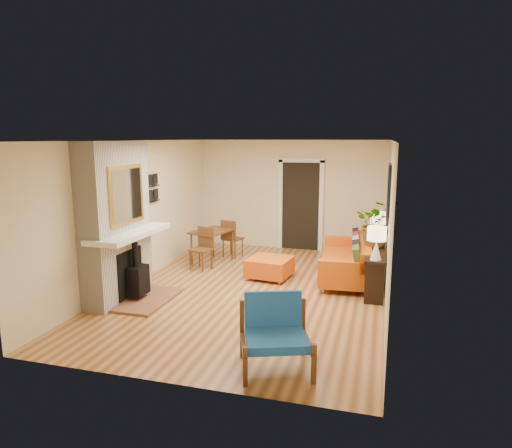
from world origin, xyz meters
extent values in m
plane|color=tan|center=(0.00, 0.00, 0.00)|extent=(6.50, 6.50, 0.00)
plane|color=white|center=(0.00, 0.00, 2.60)|extent=(6.50, 6.50, 0.00)
plane|color=beige|center=(0.00, 3.25, 1.30)|extent=(4.50, 0.00, 4.50)
plane|color=beige|center=(0.00, -3.25, 1.30)|extent=(4.50, 0.00, 4.50)
plane|color=beige|center=(-2.25, 0.00, 1.30)|extent=(0.00, 6.50, 6.50)
plane|color=beige|center=(2.25, 0.00, 1.30)|extent=(0.00, 6.50, 6.50)
cube|color=black|center=(0.25, 3.22, 1.05)|extent=(0.88, 0.06, 2.10)
cube|color=white|center=(-0.24, 3.21, 1.05)|extent=(0.10, 0.08, 2.18)
cube|color=white|center=(0.74, 3.21, 1.05)|extent=(0.10, 0.08, 2.18)
cube|color=white|center=(0.25, 3.21, 2.13)|extent=(1.08, 0.08, 0.10)
cube|color=black|center=(2.22, 0.40, 1.75)|extent=(0.04, 0.85, 0.95)
cube|color=slate|center=(2.19, 0.40, 1.75)|extent=(0.01, 0.70, 0.80)
cube|color=black|center=(-2.21, 0.35, 1.42)|extent=(0.06, 0.95, 0.02)
cube|color=black|center=(-2.21, 0.35, 1.72)|extent=(0.06, 0.95, 0.02)
cube|color=white|center=(-2.04, -1.00, 1.86)|extent=(0.42, 1.50, 1.48)
cube|color=white|center=(-2.04, -1.00, 0.56)|extent=(0.42, 1.50, 1.12)
cube|color=white|center=(-1.79, -1.00, 1.12)|extent=(0.60, 1.68, 0.08)
cube|color=black|center=(-1.83, -1.00, 0.45)|extent=(0.03, 0.72, 0.78)
cube|color=brown|center=(-1.53, -1.00, 0.02)|extent=(0.75, 1.30, 0.04)
cube|color=black|center=(-1.71, -1.00, 0.34)|extent=(0.30, 0.36, 0.48)
cylinder|color=black|center=(-1.71, -1.00, 0.78)|extent=(0.10, 0.10, 0.40)
cube|color=gold|center=(-1.82, -1.00, 1.75)|extent=(0.04, 0.95, 0.95)
cube|color=silver|center=(-1.80, -1.00, 1.75)|extent=(0.01, 0.82, 0.82)
cylinder|color=silver|center=(1.22, 0.18, 0.05)|extent=(0.04, 0.04, 0.10)
cylinder|color=silver|center=(1.92, 0.23, 0.05)|extent=(0.04, 0.04, 0.10)
cylinder|color=silver|center=(1.09, 2.03, 0.05)|extent=(0.04, 0.04, 0.10)
cylinder|color=silver|center=(1.79, 2.08, 0.05)|extent=(0.04, 0.04, 0.10)
cube|color=#D05213|center=(1.50, 1.13, 0.25)|extent=(1.04, 2.15, 0.30)
cube|color=#D05213|center=(1.85, 1.15, 0.57)|extent=(0.34, 2.10, 0.35)
cube|color=#D05213|center=(1.57, 0.18, 0.50)|extent=(0.91, 0.24, 0.20)
cube|color=#D05213|center=(1.44, 2.08, 0.50)|extent=(0.91, 0.24, 0.20)
cube|color=#405625|center=(1.77, 0.35, 0.62)|extent=(0.23, 0.41, 0.41)
cube|color=black|center=(1.74, 0.75, 0.62)|extent=(0.23, 0.41, 0.41)
cube|color=gray|center=(1.71, 1.14, 0.62)|extent=(0.23, 0.41, 0.41)
cube|color=maroon|center=(1.69, 1.49, 0.62)|extent=(0.23, 0.41, 0.41)
cube|color=black|center=(1.66, 1.89, 0.62)|extent=(0.23, 0.41, 0.41)
cylinder|color=silver|center=(-0.24, 0.50, 0.03)|extent=(0.04, 0.04, 0.06)
cylinder|color=silver|center=(0.38, 0.43, 0.03)|extent=(0.04, 0.04, 0.06)
cylinder|color=silver|center=(-0.16, 1.12, 0.03)|extent=(0.04, 0.04, 0.06)
cylinder|color=silver|center=(0.46, 1.05, 0.03)|extent=(0.04, 0.04, 0.06)
cube|color=#D05213|center=(0.11, 0.77, 0.23)|extent=(0.86, 0.86, 0.33)
cube|color=brown|center=(0.69, -2.76, 0.31)|extent=(0.32, 0.75, 0.05)
cube|color=brown|center=(0.81, -3.08, 0.23)|extent=(0.07, 0.07, 0.46)
cube|color=brown|center=(0.57, -2.43, 0.36)|extent=(0.07, 0.07, 0.73)
cube|color=brown|center=(1.39, -2.50, 0.31)|extent=(0.32, 0.75, 0.05)
cube|color=brown|center=(1.51, -2.82, 0.23)|extent=(0.07, 0.07, 0.46)
cube|color=brown|center=(1.27, -2.17, 0.36)|extent=(0.07, 0.07, 0.73)
cube|color=blue|center=(1.04, -2.63, 0.37)|extent=(0.87, 0.84, 0.10)
cube|color=blue|center=(0.93, -2.33, 0.62)|extent=(0.70, 0.40, 0.43)
cube|color=brown|center=(-1.36, 1.54, 0.68)|extent=(0.85, 1.05, 0.04)
cylinder|color=brown|center=(-1.71, 1.22, 0.33)|extent=(0.05, 0.05, 0.66)
cylinder|color=brown|center=(-1.21, 1.10, 0.33)|extent=(0.05, 0.05, 0.66)
cylinder|color=brown|center=(-1.51, 1.99, 0.33)|extent=(0.05, 0.05, 0.66)
cylinder|color=brown|center=(-1.01, 1.86, 0.33)|extent=(0.05, 0.05, 0.66)
cube|color=brown|center=(-1.37, 0.93, 0.41)|extent=(0.47, 0.47, 0.04)
cube|color=brown|center=(-1.33, 1.11, 0.64)|extent=(0.38, 0.13, 0.42)
cylinder|color=brown|center=(-1.56, 0.82, 0.20)|extent=(0.04, 0.04, 0.40)
cylinder|color=brown|center=(-1.26, 0.74, 0.20)|extent=(0.04, 0.04, 0.40)
cylinder|color=brown|center=(-1.48, 1.12, 0.20)|extent=(0.04, 0.04, 0.40)
cylinder|color=brown|center=(-1.18, 1.04, 0.20)|extent=(0.04, 0.04, 0.40)
cube|color=brown|center=(-1.08, 2.09, 0.41)|extent=(0.47, 0.47, 0.04)
cube|color=brown|center=(-1.12, 1.91, 0.64)|extent=(0.38, 0.13, 0.42)
cylinder|color=brown|center=(-1.27, 1.98, 0.20)|extent=(0.04, 0.04, 0.40)
cylinder|color=brown|center=(-0.97, 1.90, 0.20)|extent=(0.04, 0.04, 0.40)
cylinder|color=brown|center=(-1.19, 2.28, 0.20)|extent=(0.04, 0.04, 0.40)
cylinder|color=brown|center=(-0.89, 2.20, 0.20)|extent=(0.04, 0.04, 0.40)
cube|color=black|center=(2.07, 0.69, 0.70)|extent=(0.34, 1.85, 0.05)
cube|color=black|center=(2.07, -0.16, 0.34)|extent=(0.30, 0.04, 0.68)
cube|color=black|center=(2.07, 1.54, 0.34)|extent=(0.30, 0.04, 0.68)
cone|color=white|center=(2.07, -0.08, 0.88)|extent=(0.18, 0.18, 0.30)
cylinder|color=white|center=(2.07, -0.08, 1.05)|extent=(0.03, 0.03, 0.06)
cylinder|color=#FFEABF|center=(2.07, -0.08, 1.16)|extent=(0.30, 0.30, 0.22)
cone|color=white|center=(2.07, 1.41, 0.88)|extent=(0.18, 0.18, 0.30)
cylinder|color=white|center=(2.07, 1.41, 1.05)|extent=(0.03, 0.03, 0.06)
cylinder|color=#FFEABF|center=(2.07, 1.41, 1.16)|extent=(0.30, 0.30, 0.22)
imported|color=#1E5919|center=(2.06, 0.89, 1.15)|extent=(0.82, 0.72, 0.84)
camera|label=1|loc=(2.15, -7.40, 2.65)|focal=32.00mm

